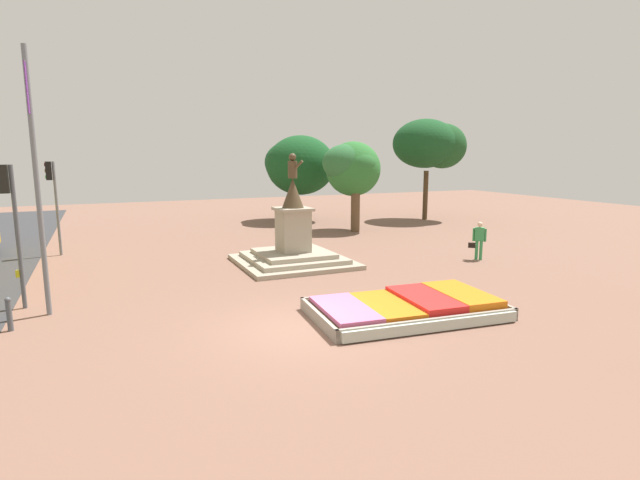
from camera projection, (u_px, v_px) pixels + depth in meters
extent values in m
plane|color=brown|center=(303.00, 329.00, 12.92)|extent=(76.64, 76.64, 0.00)
cube|color=#38281C|center=(405.00, 309.00, 14.07)|extent=(5.32, 3.18, 0.31)
cube|color=gray|center=(432.00, 325.00, 12.74)|extent=(5.29, 0.56, 0.35)
cube|color=gray|center=(383.00, 295.00, 15.39)|extent=(5.29, 0.56, 0.35)
cube|color=gray|center=(318.00, 318.00, 13.24)|extent=(0.36, 2.94, 0.35)
cube|color=gray|center=(483.00, 300.00, 14.90)|extent=(0.36, 2.94, 0.35)
cube|color=#D86699|center=(345.00, 309.00, 13.45)|extent=(1.44, 2.64, 0.12)
cube|color=orange|center=(386.00, 305.00, 13.84)|extent=(1.44, 2.64, 0.10)
cube|color=red|center=(425.00, 299.00, 14.22)|extent=(1.44, 2.64, 0.20)
cube|color=orange|center=(461.00, 295.00, 14.61)|extent=(1.44, 2.64, 0.21)
cube|color=#B2BCAD|center=(433.00, 326.00, 12.70)|extent=(5.03, 0.64, 0.28)
cube|color=gray|center=(293.00, 262.00, 20.61)|extent=(4.43, 4.43, 0.18)
cube|color=#A09681|center=(293.00, 258.00, 20.58)|extent=(3.63, 3.63, 0.18)
cube|color=#9E947F|center=(293.00, 253.00, 20.55)|extent=(2.84, 2.84, 0.18)
cube|color=#9E937F|center=(293.00, 231.00, 20.39)|extent=(1.18, 1.18, 1.69)
cube|color=#9E937F|center=(293.00, 209.00, 20.24)|extent=(1.39, 1.39, 0.12)
cone|color=#473823|center=(293.00, 193.00, 20.13)|extent=(0.88, 0.88, 1.19)
cylinder|color=#473823|center=(293.00, 170.00, 19.97)|extent=(0.38, 0.38, 0.69)
sphere|color=#473823|center=(292.00, 157.00, 19.88)|extent=(0.30, 0.30, 0.30)
cylinder|color=#473823|center=(297.00, 166.00, 19.81)|extent=(0.38, 0.53, 0.49)
cylinder|color=#4C5156|center=(18.00, 238.00, 14.35)|extent=(0.12, 0.12, 4.19)
cube|color=black|center=(3.00, 179.00, 13.98)|extent=(0.25, 0.29, 0.80)
cube|color=gold|center=(18.00, 274.00, 14.49)|extent=(0.10, 0.16, 0.20)
cylinder|color=slate|center=(57.00, 209.00, 22.03)|extent=(0.12, 0.12, 4.16)
cube|color=black|center=(49.00, 171.00, 21.64)|extent=(0.27, 0.30, 0.80)
cylinder|color=#4B0808|center=(44.00, 165.00, 21.53)|extent=(0.04, 0.14, 0.14)
cylinder|color=#543E08|center=(45.00, 171.00, 21.58)|extent=(0.04, 0.14, 0.14)
cylinder|color=green|center=(46.00, 177.00, 21.62)|extent=(0.04, 0.14, 0.14)
cylinder|color=slate|center=(37.00, 185.00, 13.50)|extent=(0.14, 0.14, 7.30)
cube|color=#6B2D8C|center=(27.00, 87.00, 12.81)|extent=(0.03, 0.43, 1.31)
cylinder|color=slate|center=(24.00, 61.00, 12.70)|extent=(0.05, 0.57, 0.03)
cylinder|color=#338C4C|center=(481.00, 251.00, 21.31)|extent=(0.13, 0.13, 0.82)
cylinder|color=#338C4C|center=(476.00, 250.00, 21.37)|extent=(0.13, 0.13, 0.82)
cube|color=#338C4C|center=(480.00, 234.00, 21.22)|extent=(0.43, 0.42, 0.58)
cylinder|color=#338C4C|center=(485.00, 235.00, 21.14)|extent=(0.09, 0.09, 0.55)
cylinder|color=#338C4C|center=(474.00, 235.00, 21.30)|extent=(0.09, 0.09, 0.55)
sphere|color=beige|center=(480.00, 224.00, 21.14)|extent=(0.21, 0.21, 0.21)
cube|color=black|center=(472.00, 245.00, 21.40)|extent=(0.29, 0.28, 0.22)
cylinder|color=#4C5156|center=(9.00, 316.00, 12.76)|extent=(0.13, 0.13, 0.78)
sphere|color=#4C5156|center=(8.00, 300.00, 12.68)|extent=(0.15, 0.15, 0.15)
cylinder|color=brown|center=(355.00, 209.00, 28.94)|extent=(0.52, 0.52, 2.68)
ellipsoid|color=#2C6E2F|center=(353.00, 169.00, 29.09)|extent=(3.17, 3.32, 3.16)
ellipsoid|color=#2D6736|center=(346.00, 163.00, 28.69)|extent=(2.83, 2.53, 2.15)
ellipsoid|color=#2C6B31|center=(359.00, 165.00, 28.45)|extent=(2.25, 2.01, 1.76)
cylinder|color=#4C3823|center=(425.00, 195.00, 34.33)|extent=(0.33, 0.33, 3.34)
ellipsoid|color=#164820|center=(431.00, 147.00, 34.26)|extent=(3.07, 2.73, 2.34)
ellipsoid|color=#1C4A22|center=(443.00, 146.00, 33.48)|extent=(3.24, 2.96, 2.99)
ellipsoid|color=#194922|center=(425.00, 144.00, 33.58)|extent=(4.22, 4.55, 3.27)
cylinder|color=#4C3823|center=(293.00, 203.00, 33.94)|extent=(0.51, 0.51, 2.33)
ellipsoid|color=#1B4827|center=(293.00, 164.00, 33.31)|extent=(3.63, 3.97, 3.04)
ellipsoid|color=#164920|center=(301.00, 165.00, 33.01)|extent=(4.60, 4.10, 3.91)
ellipsoid|color=#184F23|center=(291.00, 162.00, 33.91)|extent=(3.57, 3.19, 2.88)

